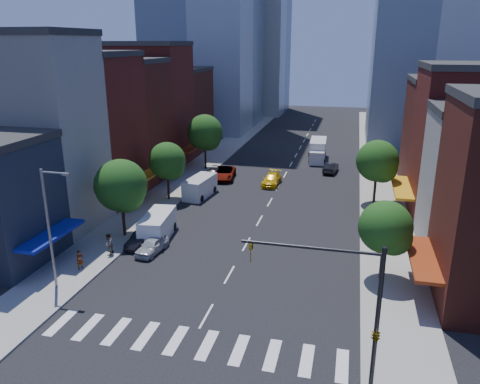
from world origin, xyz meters
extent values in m
plane|color=black|center=(0.00, 0.00, 0.00)|extent=(220.00, 220.00, 0.00)
cube|color=gray|center=(-12.50, 40.00, 0.07)|extent=(5.00, 120.00, 0.15)
cube|color=gray|center=(12.50, 40.00, 0.07)|extent=(5.00, 120.00, 0.15)
cube|color=silver|center=(0.00, -3.00, 0.01)|extent=(19.00, 3.00, 0.01)
cube|color=silver|center=(-21.00, 12.00, 9.00)|extent=(12.00, 8.00, 18.00)
cube|color=maroon|center=(-21.00, 20.50, 8.00)|extent=(12.00, 9.00, 16.00)
cube|color=#571F15|center=(-21.00, 29.00, 7.50)|extent=(12.00, 8.00, 15.00)
cube|color=maroon|center=(-21.00, 37.50, 8.50)|extent=(12.00, 9.00, 17.00)
cube|color=#571F15|center=(-21.00, 47.00, 6.50)|extent=(12.00, 10.00, 13.00)
cube|color=maroon|center=(21.00, 24.00, 7.50)|extent=(12.00, 10.00, 15.00)
cube|color=#571F15|center=(21.00, 34.00, 6.50)|extent=(12.00, 10.00, 13.00)
cylinder|color=black|center=(10.50, -4.50, 4.15)|extent=(0.24, 0.24, 8.00)
cylinder|color=black|center=(7.00, -4.50, 7.75)|extent=(7.00, 0.16, 0.16)
imported|color=gold|center=(4.00, -4.50, 7.15)|extent=(0.22, 0.18, 1.10)
imported|color=gold|center=(10.50, -4.50, 3.35)|extent=(0.48, 2.24, 0.90)
cylinder|color=slate|center=(-12.00, 1.00, 4.65)|extent=(0.20, 0.20, 9.00)
cylinder|color=slate|center=(-11.00, 1.00, 8.95)|extent=(2.00, 0.14, 0.14)
cube|color=slate|center=(-10.10, 1.00, 8.90)|extent=(0.50, 0.25, 0.18)
cylinder|color=black|center=(-11.50, 11.00, 2.11)|extent=(0.28, 0.28, 3.92)
sphere|color=#164112|center=(-11.50, 11.00, 5.05)|extent=(4.80, 4.80, 4.80)
sphere|color=#164112|center=(-10.90, 10.70, 4.35)|extent=(3.36, 3.36, 3.36)
cylinder|color=black|center=(-11.50, 22.00, 1.97)|extent=(0.28, 0.28, 3.64)
sphere|color=#164112|center=(-11.50, 22.00, 4.70)|extent=(4.20, 4.20, 4.20)
sphere|color=#164112|center=(-10.90, 21.70, 4.05)|extent=(2.94, 2.94, 2.94)
cylinder|color=black|center=(-11.50, 36.00, 2.25)|extent=(0.28, 0.28, 4.20)
sphere|color=#164112|center=(-11.50, 36.00, 5.40)|extent=(5.00, 5.00, 5.00)
sphere|color=#164112|center=(-10.90, 35.70, 4.65)|extent=(3.50, 3.50, 3.50)
cylinder|color=black|center=(11.50, 8.00, 1.83)|extent=(0.28, 0.28, 3.36)
sphere|color=#164112|center=(11.50, 8.00, 4.35)|extent=(4.00, 4.00, 4.00)
sphere|color=#164112|center=(12.10, 7.70, 3.75)|extent=(2.80, 2.80, 2.80)
cylinder|color=black|center=(11.50, 26.00, 2.11)|extent=(0.28, 0.28, 3.92)
sphere|color=#164112|center=(11.50, 26.00, 5.05)|extent=(4.60, 4.60, 4.60)
sphere|color=#164112|center=(12.10, 25.70, 4.35)|extent=(3.22, 3.22, 3.22)
imported|color=#B4B5B9|center=(-7.56, 8.36, 0.67)|extent=(2.01, 4.07, 1.33)
imported|color=black|center=(-9.12, 9.45, 0.64)|extent=(1.60, 3.95, 1.28)
imported|color=#999999|center=(-7.58, 31.98, 0.78)|extent=(3.36, 5.95, 1.57)
imported|color=black|center=(-9.22, 31.82, 0.65)|extent=(2.13, 4.59, 1.30)
cube|color=white|center=(-8.37, 11.58, 1.15)|extent=(2.77, 5.70, 2.31)
cube|color=black|center=(-8.15, 9.50, 1.48)|extent=(2.14, 1.31, 0.99)
cylinder|color=black|center=(-9.16, 9.61, 0.38)|extent=(0.36, 0.86, 0.83)
cylinder|color=black|center=(-7.19, 9.83, 0.38)|extent=(0.36, 0.86, 0.83)
cylinder|color=black|center=(-9.56, 13.33, 0.38)|extent=(0.36, 0.86, 0.83)
cylinder|color=black|center=(-7.59, 13.54, 0.38)|extent=(0.36, 0.86, 0.83)
cube|color=silver|center=(-8.45, 24.27, 1.14)|extent=(2.79, 5.66, 2.29)
cube|color=black|center=(-8.68, 22.22, 1.47)|extent=(2.13, 1.31, 0.98)
cylinder|color=black|center=(-9.63, 22.55, 0.38)|extent=(0.37, 0.85, 0.83)
cylinder|color=black|center=(-7.68, 22.32, 0.38)|extent=(0.37, 0.85, 0.83)
cylinder|color=black|center=(-9.21, 26.23, 0.38)|extent=(0.37, 0.85, 0.83)
cylinder|color=black|center=(-7.26, 26.00, 0.38)|extent=(0.37, 0.85, 0.83)
imported|color=#D5A40B|center=(-1.00, 30.84, 0.72)|extent=(2.05, 4.99, 1.44)
imported|color=black|center=(6.02, 38.64, 0.72)|extent=(2.07, 4.52, 1.44)
imported|color=#999999|center=(3.07, 48.81, 0.81)|extent=(2.15, 4.87, 1.63)
cube|color=silver|center=(3.61, 46.01, 1.56)|extent=(2.60, 6.43, 3.12)
cube|color=silver|center=(3.76, 42.31, 1.07)|extent=(2.22, 1.84, 1.95)
cylinder|color=black|center=(2.66, 43.04, 0.44)|extent=(0.33, 0.89, 0.88)
cylinder|color=black|center=(4.80, 43.13, 0.44)|extent=(0.33, 0.89, 0.88)
cylinder|color=black|center=(2.47, 47.43, 0.44)|extent=(0.33, 0.89, 0.88)
cylinder|color=black|center=(4.62, 47.52, 0.44)|extent=(0.33, 0.89, 0.88)
imported|color=#999999|center=(-11.75, 3.91, 0.93)|extent=(0.62, 0.68, 1.56)
imported|color=#999999|center=(-10.83, 6.84, 1.09)|extent=(0.76, 0.95, 1.88)
camera|label=1|loc=(8.60, -25.88, 17.44)|focal=35.00mm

